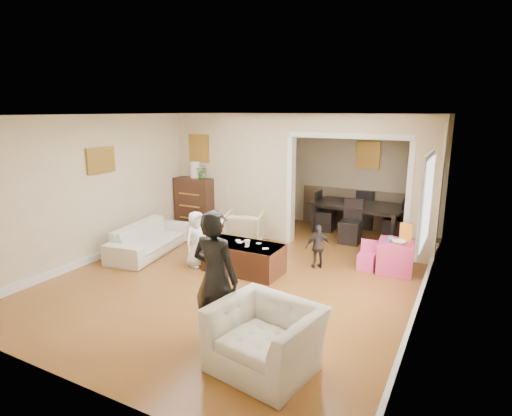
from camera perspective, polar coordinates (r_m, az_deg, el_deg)
The scene contains 27 objects.
floor at distance 7.25m, azimuth -0.75°, elevation -8.43°, with size 7.00×7.00×0.00m, color #A16929.
partition_left at distance 9.08m, azimuth -2.98°, elevation 4.50°, with size 2.75×0.18×2.60m, color beige.
partition_right at distance 7.87m, azimuth 21.91°, elevation 2.21°, with size 0.55×0.18×2.60m, color beige.
partition_header at distance 8.01m, azimuth 12.64°, elevation 11.13°, with size 2.22×0.18×0.35m, color beige.
window_pane at distance 5.65m, azimuth 22.22°, elevation 0.76°, with size 0.03×0.95×1.10m, color white.
framed_art_partition at distance 9.38m, azimuth -7.72°, elevation 8.06°, with size 0.45×0.03×0.55m, color brown.
framed_art_sofa_wall at distance 8.01m, azimuth -20.35°, elevation 6.14°, with size 0.03×0.55×0.40m, color brown.
framed_art_alcove at distance 9.64m, azimuth 15.04°, elevation 6.97°, with size 0.45×0.03×0.55m, color brown.
sofa at distance 8.28m, azimuth -14.27°, elevation -4.00°, with size 1.92×0.75×0.56m, color beige.
armchair_back at distance 8.42m, azimuth -1.56°, elevation -2.86°, with size 0.73×0.75×0.68m, color tan.
armchair_front at distance 4.58m, azimuth 1.27°, elevation -17.30°, with size 1.06×0.93×0.69m, color beige.
dresser at distance 9.55m, azimuth -8.15°, elevation 0.55°, with size 0.87×0.49×1.20m, color black.
table_lamp at distance 9.41m, azimuth -8.31°, elevation 5.18°, with size 0.22×0.22×0.36m, color #EFE0C3.
potted_plant at distance 9.30m, azimuth -7.30°, elevation 4.94°, with size 0.27×0.23×0.30m, color #3B7031.
coffee_table at distance 7.10m, azimuth -1.70°, elevation -6.78°, with size 1.31×0.65×0.49m, color #351A11.
coffee_cup at distance 6.92m, azimuth -1.20°, elevation -4.76°, with size 0.10×0.10×0.10m, color silver.
play_table at distance 7.44m, azimuth 18.45°, elevation -6.32°, with size 0.56×0.56×0.54m, color #D73871.
cereal_box at distance 7.39m, azimuth 19.73°, elevation -3.11°, with size 0.20×0.07×0.30m, color yellow.
cyan_cup at distance 7.31m, azimuth 17.79°, elevation -4.04°, with size 0.08×0.08×0.08m, color #27A8C3.
toy_block at distance 7.48m, azimuth 17.87°, elevation -3.78°, with size 0.08×0.06×0.05m, color #B4161B.
play_bowl at distance 7.23m, azimuth 18.85°, elevation -4.42°, with size 0.23×0.23×0.06m, color white.
dining_table at distance 9.38m, azimuth 13.78°, elevation -1.54°, with size 1.97×1.10×0.69m, color black.
adult_person at distance 4.84m, azimuth -5.57°, elevation -9.52°, with size 0.59×0.39×1.61m, color black.
child_kneel_a at distance 7.34m, azimuth -8.10°, elevation -4.21°, with size 0.48×0.31×0.98m, color white.
child_kneel_b at distance 7.63m, azimuth -5.19°, elevation -4.03°, with size 0.41×0.32×0.83m, color pink.
child_toddler at distance 7.29m, azimuth 8.46°, elevation -5.20°, with size 0.45×0.19×0.77m, color black.
craft_papers at distance 7.01m, azimuth -0.93°, elevation -4.91°, with size 0.72×0.31×0.00m.
Camera 1 is at (3.22, -5.92, 2.67)m, focal length 29.39 mm.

